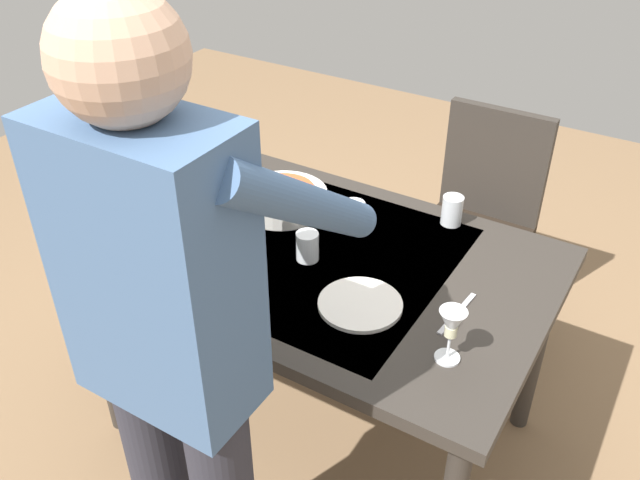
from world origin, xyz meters
name	(u,v)px	position (x,y,z in m)	size (l,w,h in m)	color
ground_plane	(320,422)	(0.00, 0.00, 0.00)	(6.00, 6.00, 0.00)	#846647
dining_table	(320,275)	(0.00, 0.00, 0.66)	(1.36, 0.89, 0.74)	#332D28
chair_near	(481,211)	(-0.23, -0.83, 0.53)	(0.40, 0.40, 0.91)	black
person_server	(176,352)	(-0.09, 0.71, 0.96)	(0.42, 0.61, 1.69)	#2D2D38
wine_bottle	(249,221)	(0.18, 0.10, 0.86)	(0.07, 0.07, 0.30)	black
wine_glass_left	(146,186)	(0.59, 0.10, 0.85)	(0.07, 0.07, 0.15)	white
wine_glass_right	(452,326)	(-0.50, 0.22, 0.85)	(0.07, 0.07, 0.15)	white
water_cup_near_left	(307,246)	(0.02, 0.04, 0.79)	(0.07, 0.07, 0.09)	silver
water_cup_near_right	(353,216)	(-0.02, -0.17, 0.79)	(0.07, 0.07, 0.10)	silver
water_cup_far_left	(452,210)	(-0.27, -0.36, 0.79)	(0.07, 0.07, 0.10)	silver
serving_bowl_pasta	(282,198)	(0.25, -0.17, 0.78)	(0.30, 0.30, 0.07)	white
side_bowl_salad	(195,276)	(0.22, 0.31, 0.78)	(0.18, 0.18, 0.07)	white
dinner_plate_near	(360,304)	(-0.22, 0.15, 0.75)	(0.23, 0.23, 0.01)	white
table_knife	(457,313)	(-0.46, 0.05, 0.75)	(0.01, 0.20, 0.01)	silver
table_fork	(177,234)	(0.43, 0.14, 0.75)	(0.01, 0.18, 0.01)	silver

